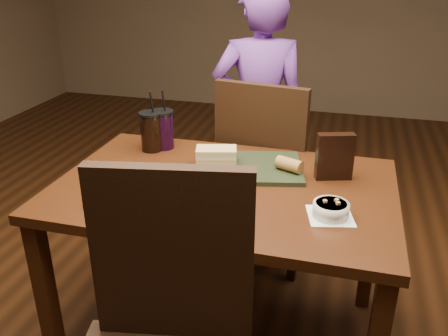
{
  "coord_description": "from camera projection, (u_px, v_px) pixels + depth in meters",
  "views": [
    {
      "loc": [
        0.43,
        -1.59,
        1.56
      ],
      "look_at": [
        0.0,
        0.0,
        0.82
      ],
      "focal_mm": 38.0,
      "sensor_mm": 36.0,
      "label": 1
    }
  ],
  "objects": [
    {
      "name": "ground",
      "position": [
        224.0,
        333.0,
        2.14
      ],
      "size": [
        6.0,
        6.0,
        0.0
      ],
      "primitive_type": "plane",
      "color": "#381C0B",
      "rests_on": "ground"
    },
    {
      "name": "dining_table",
      "position": [
        224.0,
        205.0,
        1.87
      ],
      "size": [
        1.3,
        0.85,
        0.75
      ],
      "color": "#3D1D0C",
      "rests_on": "ground"
    },
    {
      "name": "chair_far",
      "position": [
        263.0,
        168.0,
        2.4
      ],
      "size": [
        0.51,
        0.52,
        1.03
      ],
      "color": "black",
      "rests_on": "ground"
    },
    {
      "name": "diner",
      "position": [
        259.0,
        116.0,
        2.7
      ],
      "size": [
        0.6,
        0.47,
        1.45
      ],
      "primitive_type": "imported",
      "rotation": [
        0.0,
        0.0,
        3.39
      ],
      "color": "#6F3797",
      "rests_on": "ground"
    },
    {
      "name": "tray_near",
      "position": [
        158.0,
        199.0,
        1.7
      ],
      "size": [
        0.48,
        0.4,
        0.02
      ],
      "primitive_type": "cube",
      "rotation": [
        0.0,
        0.0,
        -0.22
      ],
      "color": "black",
      "rests_on": "dining_table"
    },
    {
      "name": "tray_far",
      "position": [
        250.0,
        167.0,
        1.96
      ],
      "size": [
        0.48,
        0.41,
        0.02
      ],
      "primitive_type": "cube",
      "rotation": [
        0.0,
        0.0,
        0.23
      ],
      "color": "black",
      "rests_on": "dining_table"
    },
    {
      "name": "salad_bowl",
      "position": [
        162.0,
        186.0,
        1.7
      ],
      "size": [
        0.23,
        0.23,
        0.08
      ],
      "color": "silver",
      "rests_on": "tray_near"
    },
    {
      "name": "soup_bowl",
      "position": [
        331.0,
        209.0,
        1.6
      ],
      "size": [
        0.18,
        0.18,
        0.06
      ],
      "color": "white",
      "rests_on": "dining_table"
    },
    {
      "name": "sandwich_near",
      "position": [
        128.0,
        180.0,
        1.77
      ],
      "size": [
        0.11,
        0.08,
        0.05
      ],
      "color": "#593819",
      "rests_on": "tray_near"
    },
    {
      "name": "sandwich_far",
      "position": [
        216.0,
        156.0,
        1.97
      ],
      "size": [
        0.18,
        0.13,
        0.07
      ],
      "color": "tan",
      "rests_on": "tray_far"
    },
    {
      "name": "baguette_near",
      "position": [
        181.0,
        210.0,
        1.55
      ],
      "size": [
        0.13,
        0.08,
        0.06
      ],
      "primitive_type": "cylinder",
      "rotation": [
        0.0,
        1.57,
        0.18
      ],
      "color": "#AD7533",
      "rests_on": "tray_near"
    },
    {
      "name": "baguette_far",
      "position": [
        289.0,
        165.0,
        1.9
      ],
      "size": [
        0.12,
        0.09,
        0.05
      ],
      "primitive_type": "cylinder",
      "rotation": [
        0.0,
        1.57,
        -0.4
      ],
      "color": "#AD7533",
      "rests_on": "tray_far"
    },
    {
      "name": "cup_cola",
      "position": [
        151.0,
        131.0,
        2.13
      ],
      "size": [
        0.1,
        0.1,
        0.28
      ],
      "color": "black",
      "rests_on": "dining_table"
    },
    {
      "name": "cup_berry",
      "position": [
        163.0,
        129.0,
        2.15
      ],
      "size": [
        0.1,
        0.1,
        0.27
      ],
      "color": "black",
      "rests_on": "dining_table"
    },
    {
      "name": "chip_bag",
      "position": [
        335.0,
        157.0,
        1.85
      ],
      "size": [
        0.15,
        0.09,
        0.19
      ],
      "primitive_type": "cube",
      "rotation": [
        0.0,
        0.0,
        0.31
      ],
      "color": "black",
      "rests_on": "dining_table"
    }
  ]
}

